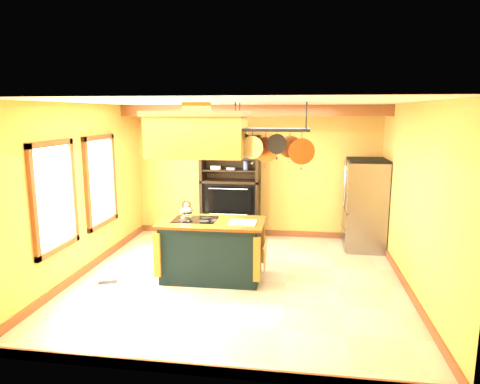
% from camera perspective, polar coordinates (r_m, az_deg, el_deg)
% --- Properties ---
extents(floor, '(5.00, 5.00, 0.00)m').
position_cam_1_polar(floor, '(6.78, -0.21, -11.60)').
color(floor, beige).
rests_on(floor, ground).
extents(ceiling, '(5.00, 5.00, 0.00)m').
position_cam_1_polar(ceiling, '(6.28, -0.23, 11.88)').
color(ceiling, white).
rests_on(ceiling, wall_back).
extents(wall_back, '(5.00, 0.02, 2.70)m').
position_cam_1_polar(wall_back, '(8.84, 2.17, 2.71)').
color(wall_back, tan).
rests_on(wall_back, floor).
extents(wall_front, '(5.00, 0.02, 2.70)m').
position_cam_1_polar(wall_front, '(4.01, -5.54, -7.02)').
color(wall_front, tan).
rests_on(wall_front, floor).
extents(wall_left, '(0.02, 5.00, 2.70)m').
position_cam_1_polar(wall_left, '(7.19, -20.33, 0.24)').
color(wall_left, tan).
rests_on(wall_left, floor).
extents(wall_right, '(0.02, 5.00, 2.70)m').
position_cam_1_polar(wall_right, '(6.51, 22.09, -0.89)').
color(wall_right, tan).
rests_on(wall_right, floor).
extents(ceiling_beam, '(5.00, 0.15, 0.20)m').
position_cam_1_polar(ceiling_beam, '(7.96, 1.61, 10.81)').
color(ceiling_beam, brown).
rests_on(ceiling_beam, ceiling).
extents(window_near, '(0.06, 1.06, 1.56)m').
position_cam_1_polar(window_near, '(6.49, -23.44, -0.59)').
color(window_near, brown).
rests_on(window_near, wall_left).
extents(window_far, '(0.06, 1.06, 1.56)m').
position_cam_1_polar(window_far, '(7.69, -18.02, 1.40)').
color(window_far, brown).
rests_on(window_far, wall_left).
extents(kitchen_island, '(1.62, 0.92, 1.11)m').
position_cam_1_polar(kitchen_island, '(6.70, -3.79, -7.61)').
color(kitchen_island, black).
rests_on(kitchen_island, floor).
extents(range_hood, '(1.50, 0.85, 0.80)m').
position_cam_1_polar(range_hood, '(6.41, -5.74, 7.83)').
color(range_hood, '#B9762E').
rests_on(range_hood, ceiling).
extents(pot_rack, '(1.21, 0.55, 0.87)m').
position_cam_1_polar(pot_rack, '(6.24, 4.34, 7.15)').
color(pot_rack, black).
rests_on(pot_rack, ceiling).
extents(refrigerator, '(0.73, 0.85, 1.67)m').
position_cam_1_polar(refrigerator, '(8.38, 16.27, -1.89)').
color(refrigerator, gray).
rests_on(refrigerator, floor).
extents(hutch, '(1.19, 0.54, 2.10)m').
position_cam_1_polar(hutch, '(8.77, -1.24, -0.81)').
color(hutch, black).
rests_on(hutch, floor).
extents(floor_register, '(0.30, 0.22, 0.01)m').
position_cam_1_polar(floor_register, '(6.97, -17.22, -11.41)').
color(floor_register, black).
rests_on(floor_register, floor).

